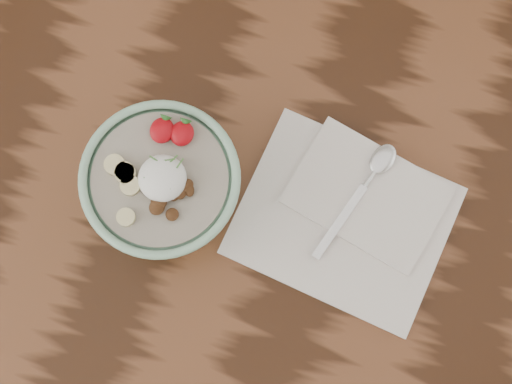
{
  "coord_description": "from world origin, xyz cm",
  "views": [
    {
      "loc": [
        17.26,
        -6.87,
        160.27
      ],
      "look_at": [
        13.26,
        6.14,
        85.55
      ],
      "focal_mm": 50.0,
      "sensor_mm": 36.0,
      "label": 1
    }
  ],
  "objects": [
    {
      "name": "breakfast_bowl",
      "position": [
        2.76,
        4.69,
        81.01
      ],
      "size": [
        17.71,
        17.71,
        12.0
      ],
      "rotation": [
        0.0,
        0.0,
        0.2
      ],
      "color": "#93C5A5",
      "rests_on": "table"
    },
    {
      "name": "napkin",
      "position": [
        24.17,
        8.4,
        75.63
      ],
      "size": [
        26.64,
        23.03,
        1.49
      ],
      "rotation": [
        0.0,
        0.0,
        -0.13
      ],
      "color": "silver",
      "rests_on": "table"
    },
    {
      "name": "spoon",
      "position": [
        25.48,
        13.74,
        76.85
      ],
      "size": [
        6.94,
        16.31,
        0.87
      ],
      "rotation": [
        0.0,
        0.0,
        -0.32
      ],
      "color": "silver",
      "rests_on": "napkin"
    },
    {
      "name": "table",
      "position": [
        0.0,
        0.0,
        65.7
      ],
      "size": [
        160.0,
        90.0,
        75.0
      ],
      "color": "black",
      "rests_on": "ground"
    }
  ]
}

